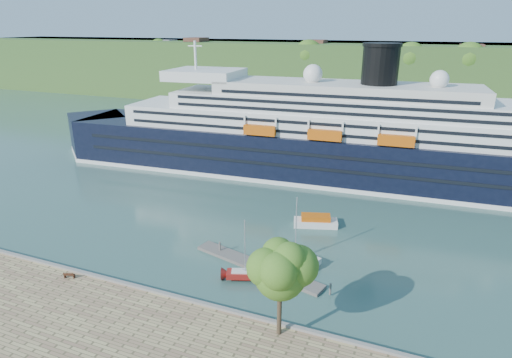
{
  "coord_description": "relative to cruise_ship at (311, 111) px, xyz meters",
  "views": [
    {
      "loc": [
        23.31,
        -35.65,
        30.83
      ],
      "look_at": [
        -2.97,
        30.0,
        5.22
      ],
      "focal_mm": 30.0,
      "sensor_mm": 36.0,
      "label": 1
    }
  ],
  "objects": [
    {
      "name": "quay_coping",
      "position": [
        -1.17,
        -50.78,
        -12.69
      ],
      "size": [
        220.0,
        0.5,
        0.3
      ],
      "primitive_type": "cube",
      "color": "slate",
      "rests_on": "promenade"
    },
    {
      "name": "park_bench",
      "position": [
        -16.61,
        -52.14,
        -12.4
      ],
      "size": [
        1.5,
        0.99,
        0.89
      ],
      "primitive_type": null,
      "rotation": [
        0.0,
        0.0,
        0.33
      ],
      "color": "#4E2916",
      "rests_on": "promenade"
    },
    {
      "name": "tender_launch",
      "position": [
        7.81,
        -24.45,
        -12.87
      ],
      "size": [
        7.46,
        4.39,
        1.95
      ],
      "primitive_type": null,
      "rotation": [
        0.0,
        0.0,
        0.3
      ],
      "color": "#C4520B",
      "rests_on": "ground"
    },
    {
      "name": "cruise_ship",
      "position": [
        0.0,
        0.0,
        0.0
      ],
      "size": [
        124.17,
        25.88,
        27.68
      ],
      "primitive_type": null,
      "rotation": [
        0.0,
        0.0,
        0.06
      ],
      "color": "black",
      "rests_on": "ground"
    },
    {
      "name": "promenade_tree",
      "position": [
        11.01,
        -52.08,
        -7.09
      ],
      "size": [
        6.94,
        6.94,
        11.5
      ],
      "primitive_type": null,
      "color": "#325B17",
      "rests_on": "promenade"
    },
    {
      "name": "far_hillside",
      "position": [
        -1.17,
        94.42,
        -1.84
      ],
      "size": [
        400.0,
        50.0,
        24.0
      ],
      "primitive_type": "cube",
      "color": "#315722",
      "rests_on": "ground"
    },
    {
      "name": "floating_pontoon",
      "position": [
        3.63,
        -39.67,
        -13.62
      ],
      "size": [
        19.64,
        7.26,
        0.44
      ],
      "primitive_type": null,
      "rotation": [
        0.0,
        0.0,
        -0.25
      ],
      "color": "#66625B",
      "rests_on": "ground"
    },
    {
      "name": "sailboat_white_far",
      "position": [
        8.36,
        -36.27,
        -9.28
      ],
      "size": [
        7.32,
        4.02,
        9.11
      ],
      "primitive_type": null,
      "rotation": [
        0.0,
        0.0,
        -0.31
      ],
      "color": "silver",
      "rests_on": "ground"
    },
    {
      "name": "ground",
      "position": [
        -1.17,
        -50.58,
        -13.84
      ],
      "size": [
        400.0,
        400.0,
        0.0
      ],
      "primitive_type": "plane",
      "color": "#30564F",
      "rests_on": "ground"
    },
    {
      "name": "sailboat_red",
      "position": [
        3.77,
        -42.86,
        -9.81
      ],
      "size": [
        6.46,
        3.72,
        8.06
      ],
      "primitive_type": null,
      "rotation": [
        0.0,
        0.0,
        0.34
      ],
      "color": "maroon",
      "rests_on": "ground"
    }
  ]
}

